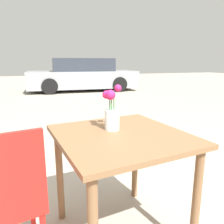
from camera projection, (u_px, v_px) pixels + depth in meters
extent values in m
cube|color=brown|center=(121.00, 136.00, 1.37)|extent=(0.85, 0.87, 0.03)
cylinder|color=brown|center=(196.00, 203.00, 1.29)|extent=(0.05, 0.05, 0.70)
cylinder|color=brown|center=(60.00, 176.00, 1.60)|extent=(0.05, 0.05, 0.70)
cylinder|color=brown|center=(135.00, 159.00, 1.88)|extent=(0.05, 0.05, 0.70)
cylinder|color=silver|center=(112.00, 120.00, 1.43)|extent=(0.10, 0.10, 0.13)
cylinder|color=silver|center=(112.00, 124.00, 1.44)|extent=(0.09, 0.09, 0.07)
cylinder|color=#337038|center=(114.00, 110.00, 1.42)|extent=(0.01, 0.01, 0.25)
sphere|color=#D11E60|center=(118.00, 88.00, 1.40)|extent=(0.05, 0.05, 0.05)
cylinder|color=#337038|center=(110.00, 113.00, 1.43)|extent=(0.01, 0.01, 0.20)
sphere|color=#D11E60|center=(106.00, 95.00, 1.43)|extent=(0.05, 0.05, 0.05)
cylinder|color=#337038|center=(111.00, 113.00, 1.40)|extent=(0.01, 0.01, 0.21)
sphere|color=#D11E60|center=(110.00, 95.00, 1.35)|extent=(0.06, 0.06, 0.06)
cube|color=red|center=(2.00, 202.00, 1.18)|extent=(0.46, 0.46, 0.03)
cube|color=red|center=(0.00, 180.00, 0.97)|extent=(0.40, 0.10, 0.42)
cylinder|color=red|center=(32.00, 210.00, 1.45)|extent=(0.03, 0.03, 0.41)
cube|color=gray|center=(83.00, 79.00, 9.21)|extent=(4.53, 2.03, 0.68)
cube|color=#2D333D|center=(82.00, 65.00, 9.08)|extent=(2.54, 1.74, 0.51)
cylinder|color=black|center=(50.00, 86.00, 8.13)|extent=(0.61, 0.23, 0.60)
cylinder|color=black|center=(49.00, 83.00, 9.64)|extent=(0.61, 0.23, 0.60)
cylinder|color=black|center=(120.00, 84.00, 8.86)|extent=(0.61, 0.23, 0.60)
cylinder|color=black|center=(109.00, 81.00, 10.37)|extent=(0.61, 0.23, 0.60)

